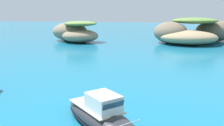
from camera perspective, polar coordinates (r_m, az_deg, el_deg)
The scene contains 3 objects.
islet_large at distance 62.36m, azimuth 18.41°, elevation 6.76°, with size 21.37×18.81×6.14m.
islet_small at distance 63.19m, azimuth -9.02°, elevation 7.20°, with size 16.79×15.62×5.29m.
motorboat_charcoal at distance 15.44m, azimuth -2.70°, elevation -12.29°, with size 7.04×6.79×2.22m.
Camera 1 is at (4.36, -6.67, 6.98)m, focal length 38.53 mm.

